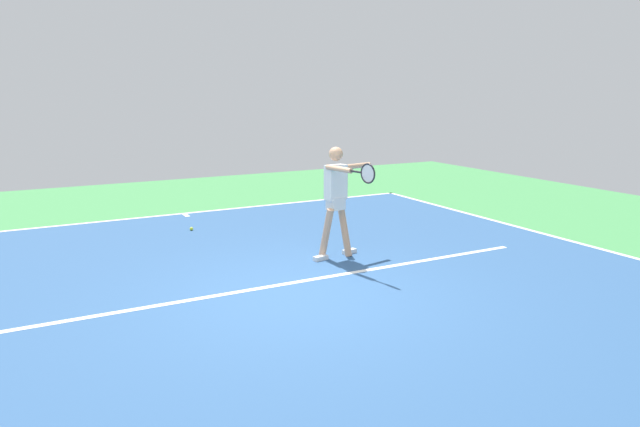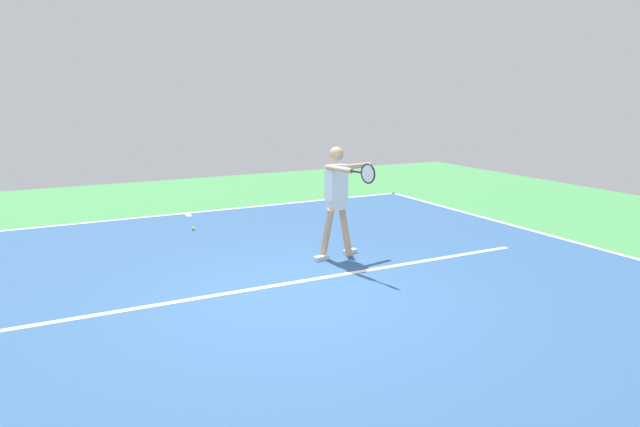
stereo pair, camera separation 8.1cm
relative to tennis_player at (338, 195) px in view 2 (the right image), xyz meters
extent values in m
plane|color=#428E4C|center=(1.28, 1.31, -1.02)|extent=(21.60, 21.60, 0.00)
cube|color=#2D5484|center=(1.28, 1.31, -1.02)|extent=(10.99, 11.68, 0.00)
cube|color=white|center=(1.28, -4.48, -1.02)|extent=(10.99, 0.10, 0.01)
cube|color=white|center=(-4.16, 1.31, -1.02)|extent=(0.10, 11.68, 0.01)
cube|color=white|center=(1.28, 0.81, -1.02)|extent=(8.24, 0.10, 0.01)
cube|color=white|center=(1.28, -4.28, -1.02)|extent=(0.10, 0.30, 0.01)
cylinder|color=tan|center=(-0.18, -0.07, -0.61)|extent=(0.17, 0.34, 0.84)
cube|color=white|center=(-0.28, -0.09, -0.98)|extent=(0.25, 0.14, 0.07)
cylinder|color=tan|center=(0.20, 0.00, -0.61)|extent=(0.17, 0.34, 0.84)
cube|color=white|center=(0.31, 0.02, -0.98)|extent=(0.25, 0.14, 0.07)
cube|color=white|center=(0.01, -0.03, -0.14)|extent=(0.28, 0.24, 0.20)
cube|color=white|center=(0.01, -0.03, 0.19)|extent=(0.37, 0.24, 0.54)
sphere|color=tan|center=(0.01, -0.03, 0.63)|extent=(0.22, 0.22, 0.22)
cylinder|color=tan|center=(-0.42, -0.12, 0.41)|extent=(0.55, 0.18, 0.08)
cylinder|color=tan|center=(0.13, 0.26, 0.44)|extent=(0.18, 0.55, 0.08)
cylinder|color=black|center=(0.06, 0.64, 0.44)|extent=(0.07, 0.22, 0.03)
torus|color=black|center=(0.01, 0.88, 0.44)|extent=(0.08, 0.29, 0.29)
cylinder|color=silver|center=(0.01, 0.88, 0.44)|extent=(0.05, 0.24, 0.25)
sphere|color=#CCE033|center=(1.56, -2.87, -0.99)|extent=(0.07, 0.07, 0.07)
camera|label=1|loc=(4.41, 7.72, 1.59)|focal=32.41mm
camera|label=2|loc=(4.34, 7.75, 1.59)|focal=32.41mm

